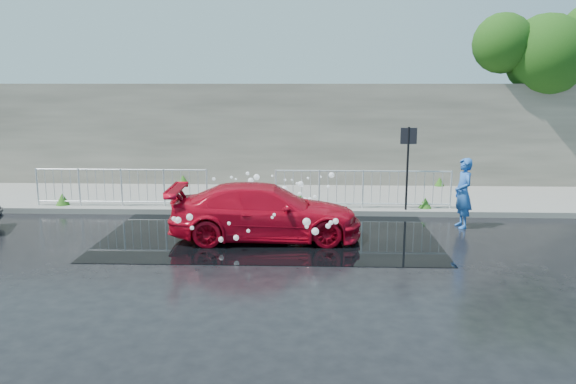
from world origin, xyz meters
The scene contains 13 objects.
ground centered at (0.00, 0.00, 0.00)m, with size 90.00×90.00×0.00m, color black.
pavement centered at (0.00, 5.00, 0.07)m, with size 30.00×4.00×0.15m, color slate.
curb centered at (0.00, 3.00, 0.08)m, with size 30.00×0.25×0.16m, color slate.
retaining_wall centered at (0.00, 7.20, 1.90)m, with size 30.00×0.60×3.50m, color #565249.
puddle centered at (0.50, 1.00, 0.01)m, with size 8.00×5.00×0.01m, color black.
sign_post centered at (4.20, 3.10, 1.72)m, with size 0.45×0.06×2.50m.
tree centered at (9.64, 7.41, 4.82)m, with size 5.18×2.80×6.36m.
railing_left centered at (-4.00, 3.35, 0.74)m, with size 5.05×0.05×1.10m.
railing_right centered at (3.00, 3.35, 0.74)m, with size 5.05×0.05×1.10m.
weeds centered at (-0.17, 4.45, 0.32)m, with size 12.17×3.93×0.42m.
water_spray centered at (0.36, 1.78, 0.71)m, with size 3.62×5.32×0.98m.
red_car centered at (0.42, 0.56, 0.66)m, with size 1.85×4.56×1.32m, color #AD061A.
person centered at (5.43, 1.80, 0.91)m, with size 0.66×0.43×1.82m, color #235AB3.
Camera 1 is at (1.45, -12.49, 3.73)m, focal length 35.00 mm.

